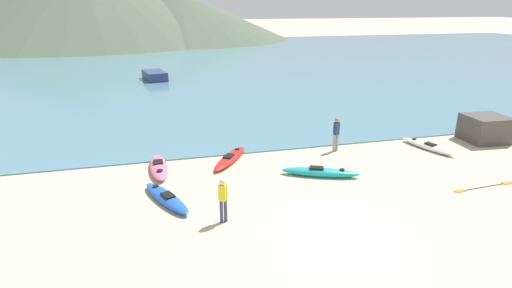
# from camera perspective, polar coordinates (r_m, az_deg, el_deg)

# --- Properties ---
(ground_plane) EXTENTS (400.00, 400.00, 0.00)m
(ground_plane) POSITION_cam_1_polar(r_m,az_deg,el_deg) (12.67, 12.09, -12.96)
(ground_plane) COLOR #C6B793
(bay_water) EXTENTS (160.00, 70.00, 0.06)m
(bay_water) POSITION_cam_1_polar(r_m,az_deg,el_deg) (52.91, -9.14, 11.75)
(bay_water) COLOR teal
(bay_water) RESTS_ON ground_plane
(far_hill_midright) EXTENTS (45.69, 45.69, 9.66)m
(far_hill_midright) POSITION_cam_1_polar(r_m,az_deg,el_deg) (87.53, -11.14, 17.65)
(far_hill_midright) COLOR #4C5B47
(far_hill_midright) RESTS_ON ground_plane
(kayak_on_sand_0) EXTENTS (1.39, 2.97, 0.33)m
(kayak_on_sand_0) POSITION_cam_1_polar(r_m,az_deg,el_deg) (21.24, 23.31, -0.29)
(kayak_on_sand_0) COLOR white
(kayak_on_sand_0) RESTS_ON ground_plane
(kayak_on_sand_1) EXTENTS (1.82, 3.04, 0.35)m
(kayak_on_sand_1) POSITION_cam_1_polar(r_m,az_deg,el_deg) (14.74, -12.71, -7.49)
(kayak_on_sand_1) COLOR blue
(kayak_on_sand_1) RESTS_ON ground_plane
(kayak_on_sand_2) EXTENTS (3.14, 1.80, 0.39)m
(kayak_on_sand_2) POSITION_cam_1_polar(r_m,az_deg,el_deg) (16.64, 9.16, -3.99)
(kayak_on_sand_2) COLOR teal
(kayak_on_sand_2) RESTS_ON ground_plane
(kayak_on_sand_3) EXTENTS (2.28, 2.97, 0.33)m
(kayak_on_sand_3) POSITION_cam_1_polar(r_m,az_deg,el_deg) (18.04, -3.72, -2.02)
(kayak_on_sand_3) COLOR red
(kayak_on_sand_3) RESTS_ON ground_plane
(kayak_on_sand_4) EXTENTS (0.82, 2.91, 0.38)m
(kayak_on_sand_4) POSITION_cam_1_polar(r_m,az_deg,el_deg) (17.44, -13.73, -3.22)
(kayak_on_sand_4) COLOR #E5668C
(kayak_on_sand_4) RESTS_ON ground_plane
(person_near_foreground) EXTENTS (0.31, 0.25, 1.53)m
(person_near_foreground) POSITION_cam_1_polar(r_m,az_deg,el_deg) (12.84, -4.73, -7.62)
(person_near_foreground) COLOR #384260
(person_near_foreground) RESTS_ON ground_plane
(person_near_waterline) EXTENTS (0.34, 0.25, 1.66)m
(person_near_waterline) POSITION_cam_1_polar(r_m,az_deg,el_deg) (19.37, 11.40, 1.68)
(person_near_waterline) COLOR gray
(person_near_waterline) RESTS_ON ground_plane
(moored_boat_1) EXTENTS (2.37, 3.57, 0.79)m
(moored_boat_1) POSITION_cam_1_polar(r_m,az_deg,el_deg) (39.04, -14.27, 9.47)
(moored_boat_1) COLOR navy
(moored_boat_1) RESTS_ON bay_water
(loose_paddle) EXTENTS (2.79, 0.35, 0.03)m
(loose_paddle) POSITION_cam_1_polar(r_m,az_deg,el_deg) (17.85, 29.81, -5.35)
(loose_paddle) COLOR black
(loose_paddle) RESTS_ON ground_plane
(shoreline_rock) EXTENTS (2.11, 1.97, 1.33)m
(shoreline_rock) POSITION_cam_1_polar(r_m,az_deg,el_deg) (23.70, 29.91, 1.94)
(shoreline_rock) COLOR #4C4742
(shoreline_rock) RESTS_ON ground_plane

